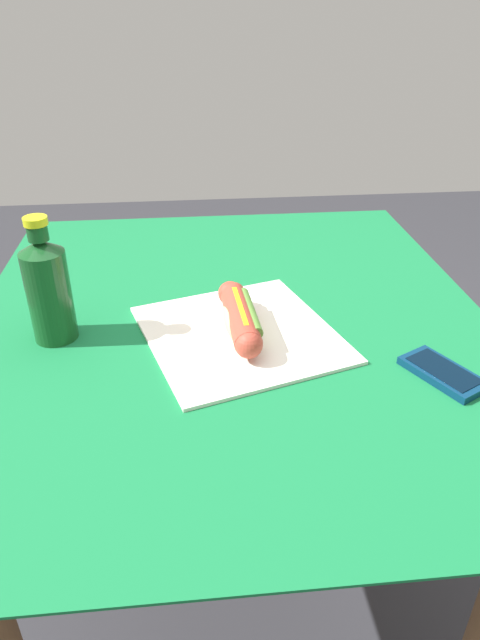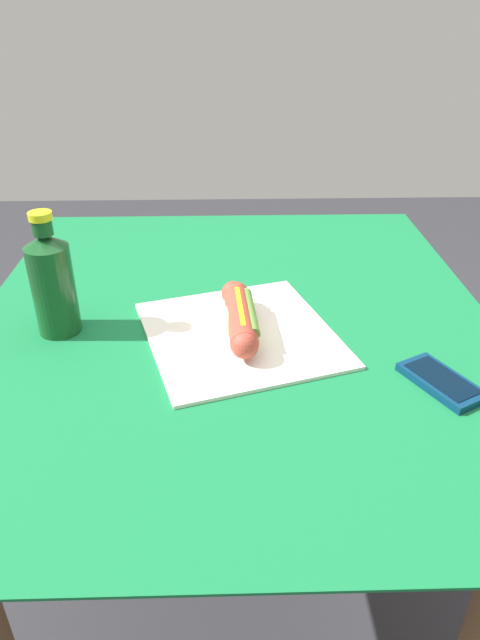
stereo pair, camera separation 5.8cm
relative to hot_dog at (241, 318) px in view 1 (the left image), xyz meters
The scene contains 6 objects.
ground_plane 0.80m from the hot_dog, behind, with size 6.00×6.00×0.00m, color #2D2D33.
dining_table 0.19m from the hot_dog, behind, with size 1.06×0.91×0.76m.
paper_wrapper 0.03m from the hot_dog, 86.74° to the right, with size 0.31×0.30×0.01m, color silver.
hot_dog is the anchor object (origin of this frame).
cell_phone 0.33m from the hot_dog, 63.19° to the left, with size 0.14×0.11×0.01m.
soda_bottle 0.31m from the hot_dog, 94.85° to the right, with size 0.07×0.07×0.21m.
Camera 1 is at (0.86, -0.07, 1.26)m, focal length 31.71 mm.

